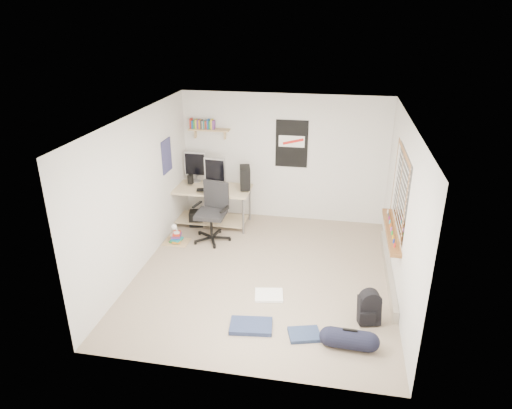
% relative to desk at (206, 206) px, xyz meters
% --- Properties ---
extents(floor, '(4.00, 4.50, 0.01)m').
position_rel_desk_xyz_m(floor, '(1.43, -1.65, -0.37)').
color(floor, gray).
rests_on(floor, ground).
extents(ceiling, '(4.00, 4.50, 0.01)m').
position_rel_desk_xyz_m(ceiling, '(1.43, -1.65, 2.14)').
color(ceiling, white).
rests_on(ceiling, ground).
extents(back_wall, '(4.00, 0.01, 2.50)m').
position_rel_desk_xyz_m(back_wall, '(1.43, 0.60, 0.89)').
color(back_wall, silver).
rests_on(back_wall, ground).
extents(left_wall, '(0.01, 4.50, 2.50)m').
position_rel_desk_xyz_m(left_wall, '(-0.58, -1.65, 0.89)').
color(left_wall, silver).
rests_on(left_wall, ground).
extents(right_wall, '(0.01, 4.50, 2.50)m').
position_rel_desk_xyz_m(right_wall, '(3.43, -1.65, 0.89)').
color(right_wall, silver).
rests_on(right_wall, ground).
extents(desk, '(1.88, 1.26, 0.79)m').
position_rel_desk_xyz_m(desk, '(0.00, 0.00, 0.00)').
color(desk, '#C4B588').
rests_on(desk, floor).
extents(monitor_left, '(0.44, 0.12, 0.48)m').
position_rel_desk_xyz_m(monitor_left, '(-0.29, 0.32, 0.67)').
color(monitor_left, '#B6B7BC').
rests_on(monitor_left, desk).
extents(monitor_right, '(0.42, 0.15, 0.46)m').
position_rel_desk_xyz_m(monitor_right, '(0.18, 0.08, 0.65)').
color(monitor_right, '#9D9EA2').
rests_on(monitor_right, desk).
extents(pc_tower, '(0.28, 0.43, 0.41)m').
position_rel_desk_xyz_m(pc_tower, '(0.76, 0.07, 0.63)').
color(pc_tower, black).
rests_on(pc_tower, desk).
extents(keyboard, '(0.39, 0.21, 0.02)m').
position_rel_desk_xyz_m(keyboard, '(0.08, -0.19, 0.43)').
color(keyboard, black).
rests_on(keyboard, desk).
extents(speaker_left, '(0.10, 0.10, 0.18)m').
position_rel_desk_xyz_m(speaker_left, '(-0.32, 0.09, 0.51)').
color(speaker_left, black).
rests_on(speaker_left, desk).
extents(speaker_right, '(0.11, 0.11, 0.20)m').
position_rel_desk_xyz_m(speaker_right, '(0.71, 0.22, 0.52)').
color(speaker_right, black).
rests_on(speaker_right, desk).
extents(office_chair, '(0.84, 0.84, 1.08)m').
position_rel_desk_xyz_m(office_chair, '(0.29, -0.67, 0.12)').
color(office_chair, black).
rests_on(office_chair, floor).
extents(wall_shelf, '(0.80, 0.22, 0.24)m').
position_rel_desk_xyz_m(wall_shelf, '(-0.02, 0.49, 1.42)').
color(wall_shelf, tan).
rests_on(wall_shelf, back_wall).
extents(poster_back_wall, '(0.62, 0.03, 0.92)m').
position_rel_desk_xyz_m(poster_back_wall, '(1.58, 0.58, 1.19)').
color(poster_back_wall, black).
rests_on(poster_back_wall, back_wall).
extents(poster_left_wall, '(0.02, 0.42, 0.60)m').
position_rel_desk_xyz_m(poster_left_wall, '(-0.56, -0.45, 1.14)').
color(poster_left_wall, navy).
rests_on(poster_left_wall, left_wall).
extents(window, '(0.10, 1.50, 1.26)m').
position_rel_desk_xyz_m(window, '(3.38, -1.35, 1.08)').
color(window, brown).
rests_on(window, right_wall).
extents(baseboard_heater, '(0.08, 2.50, 0.18)m').
position_rel_desk_xyz_m(baseboard_heater, '(3.38, -1.35, -0.28)').
color(baseboard_heater, '#B7B2A8').
rests_on(baseboard_heater, floor).
extents(backpack, '(0.33, 0.29, 0.39)m').
position_rel_desk_xyz_m(backpack, '(3.02, -2.63, -0.16)').
color(backpack, black).
rests_on(backpack, floor).
extents(duffel_bag, '(0.27, 0.27, 0.50)m').
position_rel_desk_xyz_m(duffel_bag, '(2.76, -3.19, -0.22)').
color(duffel_bag, black).
rests_on(duffel_bag, floor).
extents(tshirt, '(0.46, 0.41, 0.04)m').
position_rel_desk_xyz_m(tshirt, '(1.60, -2.28, -0.34)').
color(tshirt, white).
rests_on(tshirt, floor).
extents(jeans_a, '(0.60, 0.42, 0.06)m').
position_rel_desk_xyz_m(jeans_a, '(1.48, -3.04, -0.33)').
color(jeans_a, '#212C4C').
rests_on(jeans_a, floor).
extents(jeans_b, '(0.47, 0.40, 0.05)m').
position_rel_desk_xyz_m(jeans_b, '(2.20, -3.08, -0.34)').
color(jeans_b, '#23304F').
rests_on(jeans_b, floor).
extents(book_stack, '(0.51, 0.47, 0.28)m').
position_rel_desk_xyz_m(book_stack, '(-0.32, -0.88, -0.21)').
color(book_stack, olive).
rests_on(book_stack, floor).
extents(desk_lamp, '(0.12, 0.19, 0.19)m').
position_rel_desk_xyz_m(desk_lamp, '(-0.30, -0.90, 0.02)').
color(desk_lamp, silver).
rests_on(desk_lamp, book_stack).
extents(subwoofer, '(0.31, 0.31, 0.29)m').
position_rel_desk_xyz_m(subwoofer, '(-0.18, -0.10, -0.22)').
color(subwoofer, black).
rests_on(subwoofer, floor).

